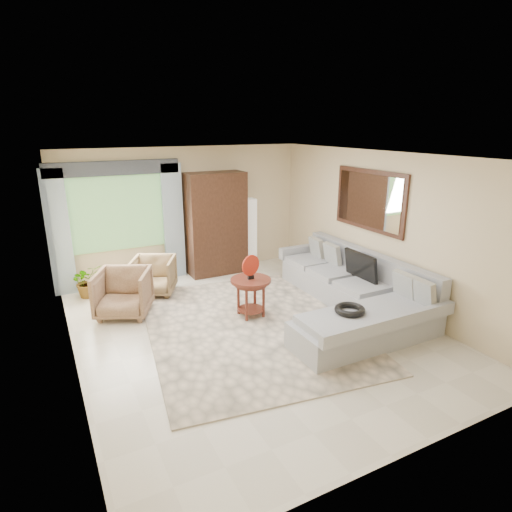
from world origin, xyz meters
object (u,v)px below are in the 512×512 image
coffee_table (251,297)px  floor_lamp (250,233)px  armchair_right (154,276)px  potted_plant (87,281)px  sectional_sofa (352,296)px  armchair_left (123,293)px  tv_screen (361,266)px  armoire (216,224)px

coffee_table → floor_lamp: (1.15, 2.35, 0.41)m
armchair_right → potted_plant: size_ratio=1.27×
sectional_sofa → armchair_left: sectional_sofa is taller
sectional_sofa → potted_plant: sectional_sofa is taller
tv_screen → coffee_table: tv_screen is taller
armoire → floor_lamp: size_ratio=1.40×
coffee_table → floor_lamp: floor_lamp is taller
armchair_right → coffee_table: bearing=-29.1°
sectional_sofa → coffee_table: (-1.58, 0.61, 0.06)m
sectional_sofa → floor_lamp: (-0.43, 2.96, 0.47)m
coffee_table → armchair_left: (-1.82, 1.01, 0.04)m
armoire → floor_lamp: 0.86m
armchair_left → potted_plant: 1.20m
tv_screen → potted_plant: 4.87m
armchair_left → floor_lamp: 3.27m
armchair_right → armoire: bearing=48.2°
tv_screen → coffee_table: bearing=166.1°
armchair_left → floor_lamp: (2.97, 1.33, 0.37)m
tv_screen → armoire: bearing=118.6°
sectional_sofa → armoire: size_ratio=1.65×
tv_screen → armoire: 3.15m
potted_plant → armchair_right: bearing=-20.5°
armchair_left → tv_screen: bearing=3.8°
potted_plant → floor_lamp: bearing=3.7°
tv_screen → armoire: (-1.50, 2.75, 0.33)m
potted_plant → armchair_left: bearing=-68.6°
potted_plant → armoire: (2.60, 0.16, 0.75)m
floor_lamp → tv_screen: bearing=-76.0°
sectional_sofa → floor_lamp: bearing=98.3°
coffee_table → armoire: bearing=81.3°
sectional_sofa → armoire: armoire is taller
armchair_left → armoire: size_ratio=0.40×
coffee_table → armoire: size_ratio=0.31×
armchair_left → coffee_table: bearing=-3.5°
armchair_right → floor_lamp: size_ratio=0.51×
tv_screen → armchair_left: 3.97m
tv_screen → coffee_table: size_ratio=1.14×
armchair_right → potted_plant: (-1.11, 0.41, -0.05)m
armchair_right → potted_plant: 1.18m
coffee_table → potted_plant: coffee_table is taller
sectional_sofa → armchair_right: 3.58m
potted_plant → floor_lamp: floor_lamp is taller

